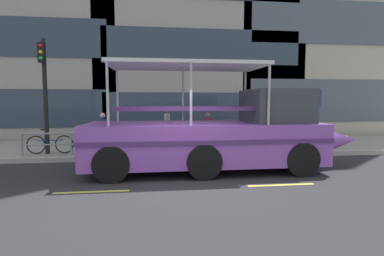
% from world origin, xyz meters
% --- Properties ---
extents(ground_plane, '(120.00, 120.00, 0.00)m').
position_xyz_m(ground_plane, '(0.00, 0.00, 0.00)').
color(ground_plane, '#2B2B2D').
extents(sidewalk, '(32.00, 4.80, 0.18)m').
position_xyz_m(sidewalk, '(0.00, 5.60, 0.09)').
color(sidewalk, '#99968E').
rests_on(sidewalk, ground_plane).
extents(curb_edge, '(32.00, 0.18, 0.18)m').
position_xyz_m(curb_edge, '(0.00, 3.11, 0.09)').
color(curb_edge, '#B2ADA3').
rests_on(curb_edge, ground_plane).
extents(lane_centreline, '(25.80, 0.12, 0.01)m').
position_xyz_m(lane_centreline, '(-0.00, -0.78, 0.00)').
color(lane_centreline, '#DBD64C').
rests_on(lane_centreline, ground_plane).
extents(curb_guardrail, '(12.18, 0.09, 0.86)m').
position_xyz_m(curb_guardrail, '(0.38, 3.45, 0.75)').
color(curb_guardrail, gray).
rests_on(curb_guardrail, sidewalk).
extents(traffic_light_pole, '(0.24, 0.46, 4.33)m').
position_xyz_m(traffic_light_pole, '(-4.93, 3.84, 2.79)').
color(traffic_light_pole, black).
rests_on(traffic_light_pole, sidewalk).
extents(parking_sign, '(0.60, 0.12, 2.52)m').
position_xyz_m(parking_sign, '(5.80, 3.84, 1.90)').
color(parking_sign, '#4C4F54').
rests_on(parking_sign, sidewalk).
extents(leaned_bicycle, '(1.74, 0.46, 0.96)m').
position_xyz_m(leaned_bicycle, '(-4.83, 3.92, 0.56)').
color(leaned_bicycle, black).
rests_on(leaned_bicycle, sidewalk).
extents(duck_tour_boat, '(9.01, 2.64, 3.32)m').
position_xyz_m(duck_tour_boat, '(1.18, 1.21, 1.11)').
color(duck_tour_boat, purple).
rests_on(duck_tour_boat, ground_plane).
extents(pedestrian_near_bow, '(0.24, 0.43, 1.53)m').
position_xyz_m(pedestrian_near_bow, '(3.59, 4.18, 1.10)').
color(pedestrian_near_bow, '#1E2338').
rests_on(pedestrian_near_bow, sidewalk).
extents(pedestrian_mid_left, '(0.42, 0.26, 1.53)m').
position_xyz_m(pedestrian_mid_left, '(1.37, 4.31, 1.10)').
color(pedestrian_mid_left, black).
rests_on(pedestrian_mid_left, sidewalk).
extents(pedestrian_mid_right, '(0.25, 0.49, 1.74)m').
position_xyz_m(pedestrian_mid_right, '(-0.32, 4.82, 1.23)').
color(pedestrian_mid_right, '#1E2338').
rests_on(pedestrian_mid_right, sidewalk).
extents(pedestrian_near_stern, '(0.43, 0.24, 1.55)m').
position_xyz_m(pedestrian_near_stern, '(-2.90, 4.21, 1.11)').
color(pedestrian_near_stern, '#47423D').
rests_on(pedestrian_near_stern, sidewalk).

